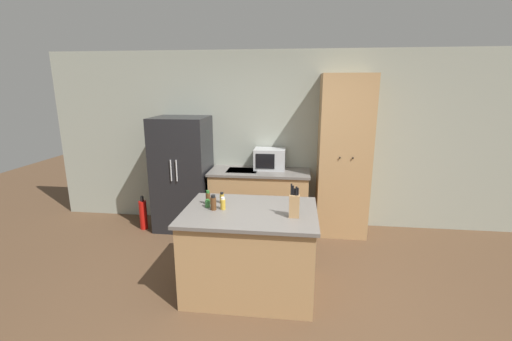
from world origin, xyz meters
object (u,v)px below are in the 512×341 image
Objects in this scene: spice_bottle_tall_dark at (223,204)px; spice_bottle_short_red at (208,198)px; spice_bottle_green_herb at (208,203)px; microwave at (270,159)px; spice_bottle_amber_oil at (222,198)px; refrigerator at (183,173)px; knife_block at (294,205)px; pantry_cabinet at (344,157)px; spice_bottle_pale_salt at (213,203)px; fire_extinguisher at (143,214)px.

spice_bottle_short_red is at bearing 145.87° from spice_bottle_tall_dark.
spice_bottle_short_red is (-0.19, 0.13, 0.01)m from spice_bottle_tall_dark.
spice_bottle_tall_dark is 0.18m from spice_bottle_green_herb.
microwave is 1.66m from spice_bottle_short_red.
spice_bottle_amber_oil is (-0.39, -1.51, -0.11)m from microwave.
knife_block is (1.66, -1.67, 0.17)m from refrigerator.
refrigerator is 12.92× the size of spice_bottle_tall_dark.
pantry_cabinet reaches higher than spice_bottle_pale_salt.
microwave is 1.74m from spice_bottle_tall_dark.
knife_block is 3.93× the size of spice_bottle_green_herb.
knife_block reaches higher than spice_bottle_green_herb.
spice_bottle_tall_dark is 0.85× the size of spice_bottle_short_red.
spice_bottle_pale_salt is (0.85, -1.56, 0.12)m from refrigerator.
microwave is at bearing 101.80° from knife_block.
pantry_cabinet is 2.21m from spice_bottle_green_herb.
knife_block is at bearing -10.09° from spice_bottle_tall_dark.
spice_bottle_green_herb is at bearing 168.98° from knife_block.
spice_bottle_short_red is at bearing -136.54° from pantry_cabinet.
spice_bottle_short_red is 1.81× the size of spice_bottle_green_herb.
fire_extinguisher is (-1.48, 1.17, -0.71)m from spice_bottle_amber_oil.
refrigerator is 2.34m from pantry_cabinet.
spice_bottle_amber_oil is (0.14, 0.06, -0.02)m from spice_bottle_short_red.
spice_bottle_short_red is at bearing 164.28° from knife_block.
spice_bottle_tall_dark is 0.19m from spice_bottle_amber_oil.
knife_block is 0.73m from spice_bottle_tall_dark.
spice_bottle_pale_salt is at bearing 172.79° from knife_block.
spice_bottle_pale_salt is (-1.47, -1.64, -0.17)m from pantry_cabinet.
spice_bottle_short_red is at bearing -61.79° from refrigerator.
spice_bottle_pale_salt reaches higher than fire_extinguisher.
fire_extinguisher is at bearing -162.69° from refrigerator.
spice_bottle_amber_oil is at bearing 105.41° from spice_bottle_tall_dark.
spice_bottle_tall_dark is at bearing -58.46° from refrigerator.
knife_block is at bearing -78.20° from microwave.
spice_bottle_tall_dark is (0.94, -1.54, 0.11)m from refrigerator.
spice_bottle_pale_salt reaches higher than spice_bottle_amber_oil.
refrigerator is 10.98× the size of spice_bottle_short_red.
pantry_cabinet is 26.92× the size of spice_bottle_green_herb.
spice_bottle_green_herb is (-0.12, -0.14, -0.02)m from spice_bottle_amber_oil.
pantry_cabinet is 14.88× the size of spice_bottle_short_red.
spice_bottle_amber_oil is (0.89, -1.35, 0.11)m from refrigerator.
microwave is at bearing 76.13° from spice_bottle_pale_salt.
knife_block is 0.91m from spice_bottle_green_herb.
pantry_cabinet reaches higher than spice_bottle_amber_oil.
pantry_cabinet reaches higher than knife_block.
knife_block is at bearing -45.10° from refrigerator.
spice_bottle_pale_salt is at bearing -164.73° from spice_bottle_tall_dark.
pantry_cabinet is 18.97× the size of spice_bottle_amber_oil.
refrigerator reaches higher than spice_bottle_green_herb.
fire_extinguisher is (-1.34, 1.23, -0.73)m from spice_bottle_short_red.
knife_block is at bearing -33.50° from fire_extinguisher.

